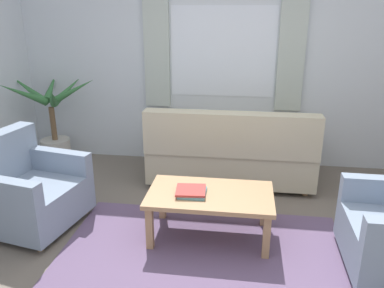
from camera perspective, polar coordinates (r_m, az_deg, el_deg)
The scene contains 9 objects.
ground_plane at distance 3.39m, azimuth 1.45°, elevation -16.33°, with size 6.24×6.24×0.00m, color #6B6056.
wall_back at distance 5.05m, azimuth 4.54°, elevation 11.66°, with size 5.32×0.12×2.60m, color silver.
window_with_curtains at distance 4.95m, azimuth 4.53°, elevation 13.25°, with size 1.98×0.07×1.40m.
area_rug at distance 3.39m, azimuth 1.45°, elevation -16.25°, with size 2.41×1.61×0.01m, color #604C6B.
couch at distance 4.56m, azimuth 5.69°, elevation -1.34°, with size 1.90×0.82×0.92m.
armchair_left at distance 4.00m, azimuth -23.08°, elevation -6.23°, with size 0.97×0.98×0.88m.
coffee_table at distance 3.47m, azimuth 2.67°, elevation -8.02°, with size 1.10×0.64×0.44m.
book_stack_on_table at distance 3.41m, azimuth -0.05°, elevation -6.99°, with size 0.27×0.26×0.04m.
potted_plant at distance 5.35m, azimuth -19.64°, elevation 2.40°, with size 1.24×1.09×1.21m.
Camera 1 is at (0.29, -2.73, 1.98)m, focal length 36.40 mm.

